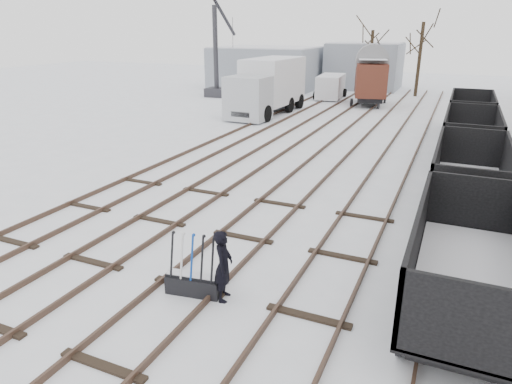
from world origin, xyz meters
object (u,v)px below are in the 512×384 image
lorry (267,86)px  panel_van (331,86)px  freight_wagon_a (467,279)px  crane (217,70)px  box_van_wagon (371,78)px  ground_frame (194,283)px  worker (223,266)px

lorry → panel_van: lorry is taller
freight_wagon_a → crane: (-20.83, 27.34, 1.39)m
panel_van → crane: (-9.64, -2.93, 1.25)m
lorry → freight_wagon_a: bearing=-55.3°
freight_wagon_a → box_van_wagon: box_van_wagon is taller
freight_wagon_a → ground_frame: bearing=-164.2°
box_van_wagon → lorry: lorry is taller
freight_wagon_a → lorry: lorry is taller
freight_wagon_a → crane: crane is taller
worker → panel_van: size_ratio=0.36×
worker → box_van_wagon: 29.64m
worker → box_van_wagon: size_ratio=0.33×
worker → box_van_wagon: (-2.37, 29.51, 1.27)m
lorry → crane: crane is taller
worker → crane: (-15.81, 28.88, 1.43)m
freight_wagon_a → crane: 34.40m
ground_frame → crane: size_ratio=0.17×
panel_van → freight_wagon_a: bearing=-76.0°
worker → lorry: (-8.30, 22.49, 1.13)m
box_van_wagon → freight_wagon_a: bearing=-88.5°
worker → panel_van: bearing=-4.6°
crane → freight_wagon_a: bearing=-55.5°
freight_wagon_a → crane: bearing=127.3°
ground_frame → panel_van: (-5.42, 31.90, 0.76)m
panel_van → crane: 10.16m
ground_frame → panel_van: 32.37m
worker → panel_van: 32.40m
ground_frame → worker: bearing=-0.8°
ground_frame → freight_wagon_a: (5.76, 1.63, 0.61)m
box_van_wagon → crane: size_ratio=0.60×
box_van_wagon → lorry: 9.19m
freight_wagon_a → box_van_wagon: 28.97m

